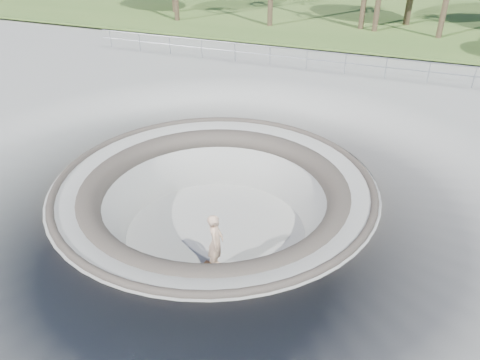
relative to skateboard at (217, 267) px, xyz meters
The scene contains 6 objects.
ground 2.71m from the skateboard, 113.85° to the left, with size 180.00×180.00×0.00m, color gray.
skate_bowl 2.00m from the skateboard, 113.85° to the left, with size 14.00×14.00×4.10m.
distant_hills 59.30m from the skateboard, 87.12° to the left, with size 103.20×45.00×28.60m.
safety_railing 14.08m from the skateboard, 93.34° to the left, with size 25.00×0.06×1.03m.
skateboard is the anchor object (origin of this frame).
skater 0.97m from the skateboard, ahead, with size 0.69×0.45×1.89m, color #D4AB89.
Camera 1 is at (5.33, -11.69, 7.71)m, focal length 35.00 mm.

